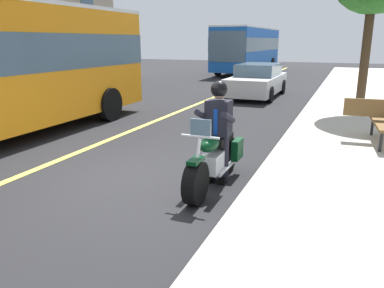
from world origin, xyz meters
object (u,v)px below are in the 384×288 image
(motorcycle_main, at_px, (214,159))
(bus_far, at_px, (249,47))
(car_silver, at_px, (257,81))
(rider_main, at_px, (218,123))

(motorcycle_main, xyz_separation_m, bus_far, (-23.43, -5.40, 1.42))
(motorcycle_main, relative_size, car_silver, 0.48)
(car_silver, bearing_deg, motorcycle_main, 9.26)
(rider_main, bearing_deg, car_silver, -170.60)
(motorcycle_main, bearing_deg, car_silver, -170.74)
(motorcycle_main, xyz_separation_m, rider_main, (-0.19, -0.00, 0.58))
(car_silver, bearing_deg, bus_far, -163.94)
(car_silver, bearing_deg, rider_main, 9.40)
(rider_main, height_order, car_silver, rider_main)
(rider_main, relative_size, bus_far, 0.16)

